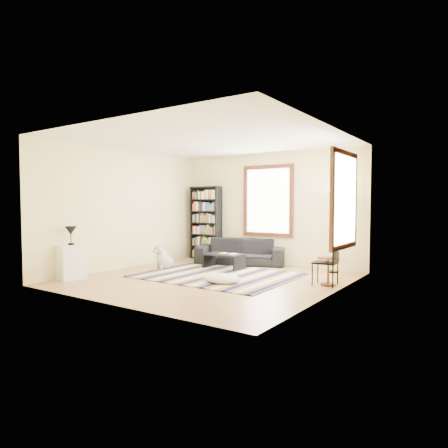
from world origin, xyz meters
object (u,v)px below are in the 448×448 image
Objects in this scene: dog at (165,257)px; side_table at (328,271)px; sofa at (240,251)px; floor_cushion at (222,279)px; bookshelf at (206,223)px; white_cabinet at (71,262)px; folding_chair at (325,263)px; floor_lamp at (334,231)px; coffee_table at (224,261)px.

side_table is at bearing 7.51° from dog.
sofa is 2.98× the size of floor_cushion.
bookshelf is at bearing 146.79° from sofa.
dog is at bearing 80.86° from white_cabinet.
folding_chair reaches higher than floor_cushion.
floor_lamp is 3.30× the size of dog.
dog is at bearing -152.94° from floor_lamp.
bookshelf is at bearing 140.30° from coffee_table.
bookshelf reaches higher than folding_chair.
side_table is at bearing 37.29° from white_cabinet.
side_table is 3.83m from dog.
dog is (-2.06, 0.62, 0.19)m from floor_cushion.
sofa is 2.49m from floor_cushion.
floor_lamp reaches higher than side_table.
floor_lamp is (3.65, -0.17, -0.07)m from bookshelf.
white_cabinet is at bearing -106.47° from dog.
white_cabinet is (-4.50, -2.34, 0.08)m from side_table.
floor_cushion is 1.31× the size of dog.
bookshelf is 3.70× the size of side_table.
floor_cushion is at bearing -87.68° from sofa.
floor_lamp is 2.66× the size of white_cabinet.
sofa is 3.16× the size of white_cabinet.
bookshelf is 2.70× the size of floor_cushion.
sofa reaches higher than floor_cushion.
coffee_table is 3.34m from white_cabinet.
folding_chair is at bearing -76.74° from floor_lamp.
floor_cushion is (0.91, -1.39, -0.09)m from coffee_table.
side_table is 0.17m from folding_chair.
floor_lamp is (2.36, 0.10, 0.61)m from sofa.
bookshelf reaches higher than white_cabinet.
floor_cushion is 1.06× the size of white_cabinet.
coffee_table is (1.39, -1.15, -0.82)m from bookshelf.
coffee_table is at bearing 123.11° from floor_cushion.
sofa is at bearing 95.95° from coffee_table.
bookshelf is 2.86× the size of white_cabinet.
white_cabinet reaches higher than sofa.
side_table is (4.04, -1.58, -0.73)m from bookshelf.
bookshelf is at bearing 153.43° from folding_chair.
floor_lamp reaches higher than dog.
side_table is (1.75, 0.96, 0.18)m from floor_cushion.
folding_chair is (2.70, -1.34, 0.11)m from sofa.
folding_chair is 1.52× the size of dog.
floor_lamp is at bearing 52.18° from white_cabinet.
coffee_table is 1.60× the size of dog.
floor_lamp reaches higher than white_cabinet.
side_table is 0.77× the size of white_cabinet.
bookshelf reaches higher than coffee_table.
floor_cushion is at bearing -14.39° from dog.
folding_chair is (0.34, -1.44, -0.50)m from floor_lamp.
sofa is 1.11× the size of bookshelf.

